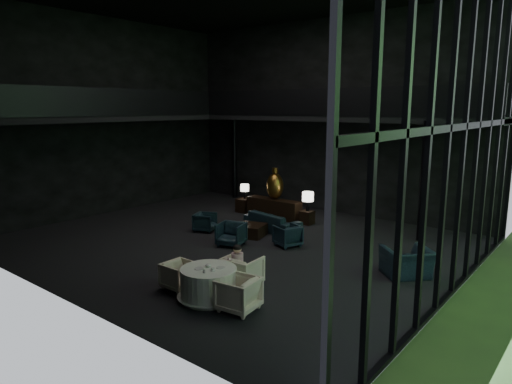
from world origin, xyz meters
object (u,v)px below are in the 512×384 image
Objects in this scene: lounge_armchair_west at (205,222)px; coffee_table at (251,230)px; bronze_urn at (275,186)px; dining_chair_west at (179,275)px; sofa at (272,218)px; lounge_armchair_east at (288,235)px; table_lamp_right at (308,197)px; side_table_right at (307,217)px; console at (274,208)px; window_armchair at (407,256)px; dining_chair_east at (238,291)px; dining_table at (209,286)px; dining_chair_north at (242,268)px; child at (237,257)px; lounge_armchair_south at (231,232)px; side_table_left at (244,205)px; table_lamp_left at (245,188)px.

coffee_table is (1.70, 0.54, -0.14)m from lounge_armchair_west.
bronze_urn is 7.92m from dining_chair_west.
lounge_armchair_east is at bearing 150.96° from sofa.
bronze_urn is 1.73× the size of table_lamp_right.
side_table_right is at bearing -98.09° from sofa.
console is at bearing -179.46° from table_lamp_right.
window_armchair reaches higher than side_table_right.
coffee_table is at bearing 93.01° from sofa.
sofa reaches higher than dining_chair_east.
dining_table is 1.10m from dining_chair_north.
child is (0.97, -3.58, 0.39)m from lounge_armchair_east.
dining_chair_north is (2.69, -3.61, 0.27)m from coffee_table.
lounge_armchair_south is (-0.42, -3.88, 0.19)m from side_table_right.
side_table_right is 2.70m from coffee_table.
bronze_urn is at bearing 178.13° from table_lamp_right.
sofa is 2.67× the size of dining_chair_east.
dining_chair_north is at bearing -50.00° from side_table_left.
side_table_left is 0.73m from table_lamp_left.
console is at bearing 110.23° from coffee_table.
lounge_armchair_south is at bearing -47.83° from dining_chair_north.
table_lamp_right reaches higher than lounge_armchair_east.
side_table_left is 4.81m from lounge_armchair_south.
dining_chair_north is 1.34× the size of dining_chair_west.
bronze_urn is 0.85× the size of dining_table.
side_table_right is at bearing -78.06° from window_armchair.
window_armchair is at bearing -20.39° from side_table_left.
dining_chair_east is at bearing -50.74° from table_lamp_left.
window_armchair is (8.23, -3.12, -0.46)m from table_lamp_left.
lounge_armchair_south is at bearing 124.65° from dining_table.
window_armchair is at bearing -136.93° from dining_chair_north.
coffee_table is at bearing -70.23° from bronze_urn.
side_table_right is at bearing -3.32° from bronze_urn.
lounge_armchair_south reaches higher than dining_table.
child reaches higher than lounge_armchair_south.
lounge_armchair_south reaches higher than lounge_armchair_east.
side_table_left is (-1.60, -0.06, -1.01)m from bronze_urn.
child reaches higher than dining_table.
table_lamp_right is (3.20, -0.06, 0.01)m from table_lamp_left.
lounge_armchair_west is (-2.32, -3.21, -0.69)m from table_lamp_right.
dining_chair_north is 1.57m from dining_chair_west.
window_armchair is (7.36, 0.15, 0.22)m from lounge_armchair_west.
sofa is (2.70, -1.60, 0.18)m from side_table_left.
table_lamp_left is 3.84m from coffee_table.
window_armchair is at bearing -113.06° from lounge_armchair_west.
table_lamp_right is at bearing -72.59° from child.
dining_chair_north is at bearing -59.66° from console.
dining_table reaches higher than dining_chair_west.
dining_chair_west is (0.96, -7.34, 0.10)m from side_table_right.
lounge_armchair_west is (-0.72, -3.26, -0.96)m from bronze_urn.
dining_table is 0.94m from dining_chair_east.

